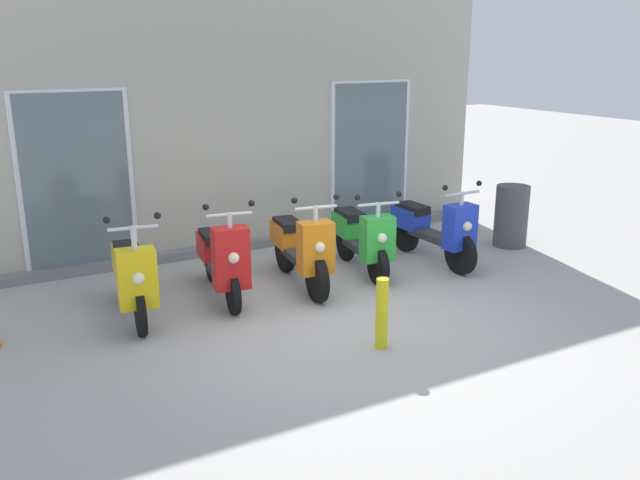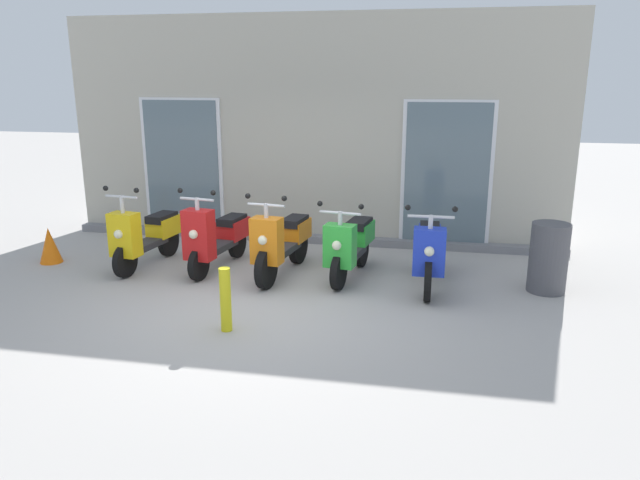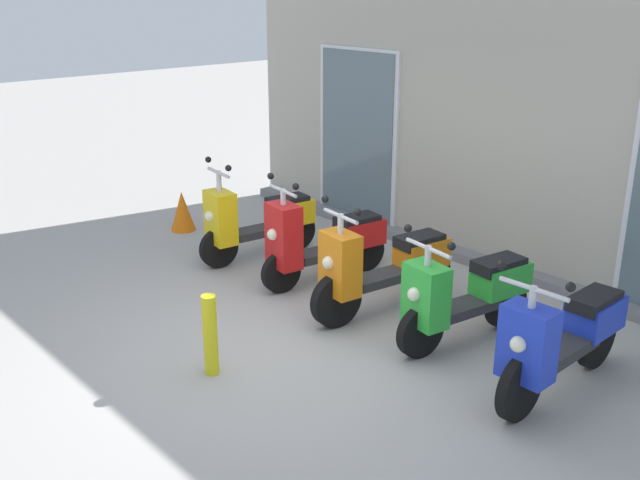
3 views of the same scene
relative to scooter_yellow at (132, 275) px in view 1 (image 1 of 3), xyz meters
name	(u,v)px [view 1 (image 1 of 3)]	position (x,y,z in m)	size (l,w,h in m)	color
ground_plane	(347,317)	(1.98, -1.11, -0.47)	(40.00, 40.00, 0.00)	#A8A39E
storefront_facade	(234,126)	(1.98, 1.96, 1.26)	(8.09, 0.50, 3.58)	#B2AD9E
scooter_yellow	(132,275)	(0.00, 0.00, 0.00)	(0.57, 1.52, 1.24)	black
scooter_red	(222,258)	(1.03, 0.08, 0.01)	(0.60, 1.55, 1.23)	black
scooter_orange	(300,248)	(2.00, 0.00, 0.00)	(0.60, 1.67, 1.22)	black
scooter_green	(362,237)	(2.92, 0.09, 0.00)	(0.62, 1.51, 1.13)	black
scooter_blue	(433,228)	(3.95, -0.04, 0.01)	(0.62, 1.69, 1.17)	black
trash_bin	(511,216)	(5.42, 0.04, -0.03)	(0.47, 0.47, 0.88)	#4C4C51
curb_bollard	(382,313)	(1.88, -1.91, -0.12)	(0.12, 0.12, 0.70)	yellow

